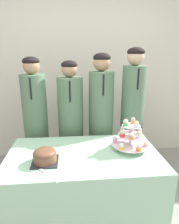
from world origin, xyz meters
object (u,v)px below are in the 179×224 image
at_px(student_1, 71,130).
at_px(student_3, 132,121).
at_px(student_0, 36,129).
at_px(student_2, 101,125).
at_px(cake_knife, 46,173).
at_px(round_cake, 45,155).
at_px(cupcake_stand, 131,136).

height_order(student_1, student_3, student_3).
height_order(student_0, student_2, student_2).
height_order(cake_knife, student_1, student_1).
bearing_deg(student_0, round_cake, -75.60).
bearing_deg(student_0, student_1, 0.00).
height_order(student_0, student_1, student_0).
xyz_separation_m(student_0, student_1, (0.39, 0.00, -0.03)).
bearing_deg(student_1, student_0, -180.00).
distance_m(cupcake_stand, student_2, 0.59).
relative_size(cake_knife, student_2, 0.12).
relative_size(student_0, student_2, 0.98).
relative_size(student_0, student_1, 1.03).
bearing_deg(round_cake, cupcake_stand, 12.34).
xyz_separation_m(student_1, student_2, (0.35, 0.00, 0.05)).
height_order(round_cake, student_3, student_3).
xyz_separation_m(student_0, student_2, (0.74, 0.00, 0.02)).
xyz_separation_m(cupcake_stand, student_2, (-0.19, 0.55, -0.10)).
distance_m(round_cake, student_3, 1.17).
bearing_deg(student_1, student_2, 0.00).
xyz_separation_m(student_1, student_3, (0.71, 0.00, 0.09)).
xyz_separation_m(round_cake, cupcake_stand, (0.75, 0.16, 0.07)).
xyz_separation_m(cake_knife, student_0, (-0.20, 0.88, 0.01)).
relative_size(cake_knife, student_0, 0.12).
height_order(round_cake, cupcake_stand, cupcake_stand).
relative_size(cupcake_stand, student_0, 0.22).
bearing_deg(student_0, cake_knife, -76.83).
distance_m(cupcake_stand, student_0, 1.09).
bearing_deg(cake_knife, round_cake, 147.88).
relative_size(round_cake, student_2, 0.13).
height_order(round_cake, student_0, student_0).
relative_size(student_1, student_3, 0.92).
relative_size(round_cake, student_0, 0.13).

